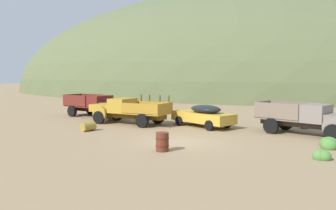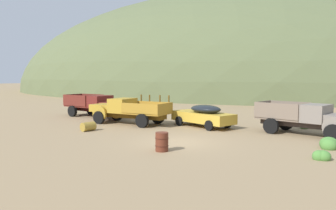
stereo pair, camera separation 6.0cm
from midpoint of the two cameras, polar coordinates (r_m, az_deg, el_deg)
ground_plane at (r=17.95m, az=1.85°, el=-6.40°), size 300.00×300.00×0.00m
hill_distant at (r=77.16m, az=8.28°, el=2.26°), size 107.71×67.89×42.83m
truck_oxblood at (r=29.34m, az=-11.96°, el=-0.05°), size 6.27×2.67×1.91m
truck_mustard at (r=25.03m, az=-7.71°, el=-0.90°), size 6.33×2.59×2.16m
car_faded_yellow at (r=23.42m, az=5.68°, el=-1.73°), size 5.28×3.28×1.57m
truck_primer_gray at (r=21.42m, az=23.74°, el=-2.22°), size 6.19×3.39×1.91m
oil_drum_by_truck at (r=15.69m, az=-1.10°, el=-6.37°), size 0.65×0.65×0.90m
oil_drum_tipped at (r=22.08m, az=-13.69°, el=-3.63°), size 0.73×0.98×0.58m
bush_between_trucks at (r=18.17m, az=25.97°, el=-6.15°), size 0.89×1.12×0.70m
bush_front_left at (r=15.62m, az=24.83°, el=-8.05°), size 0.75×0.60×0.53m
bush_front_right at (r=24.39m, az=22.50°, el=-3.41°), size 0.66×0.72×0.57m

